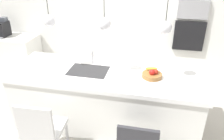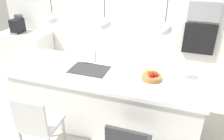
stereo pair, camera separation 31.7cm
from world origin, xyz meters
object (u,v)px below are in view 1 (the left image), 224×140
at_px(fruit_bowl, 152,74).
at_px(chair_near, 42,128).
at_px(oven, 189,36).
at_px(microwave, 193,9).
at_px(coffee_machine, 3,29).

distance_m(fruit_bowl, chair_near, 1.57).
distance_m(fruit_bowl, oven, 1.69).
bearing_deg(microwave, fruit_bowl, -110.58).
xyz_separation_m(fruit_bowl, oven, (0.59, 1.58, 0.07)).
distance_m(fruit_bowl, coffee_machine, 3.43).
bearing_deg(fruit_bowl, coffee_machine, 158.07).
relative_size(coffee_machine, chair_near, 0.41).
relative_size(oven, chair_near, 0.61).
relative_size(fruit_bowl, chair_near, 0.29).
bearing_deg(chair_near, oven, 53.66).
height_order(fruit_bowl, coffee_machine, coffee_machine).
bearing_deg(coffee_machine, oven, 4.50).
bearing_deg(fruit_bowl, oven, 69.42).
bearing_deg(microwave, oven, 0.00).
distance_m(coffee_machine, chair_near, 2.96).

